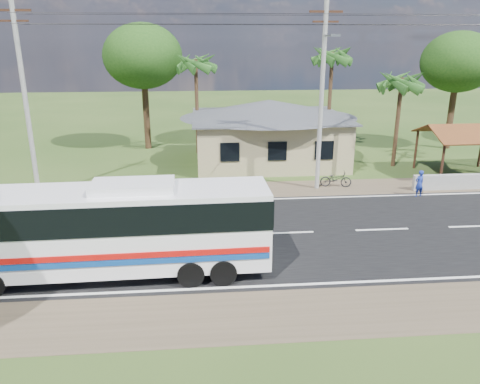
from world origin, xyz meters
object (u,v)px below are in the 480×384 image
(waiting_shed, at_px, (466,133))
(coach_bus, at_px, (108,224))
(person, at_px, (419,184))
(motorcycle, at_px, (336,179))

(waiting_shed, relative_size, coach_bus, 0.44)
(person, bearing_deg, waiting_shed, -156.49)
(coach_bus, xyz_separation_m, person, (15.51, 7.85, -1.32))
(coach_bus, relative_size, motorcycle, 6.42)
(coach_bus, height_order, motorcycle, coach_bus)
(coach_bus, bearing_deg, waiting_shed, 29.13)
(waiting_shed, height_order, person, waiting_shed)
(person, bearing_deg, motorcycle, -44.65)
(waiting_shed, distance_m, motorcycle, 9.29)
(coach_bus, relative_size, person, 7.72)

